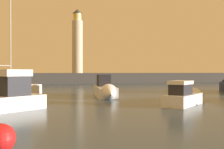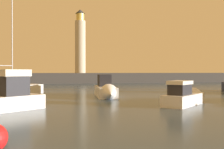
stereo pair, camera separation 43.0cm
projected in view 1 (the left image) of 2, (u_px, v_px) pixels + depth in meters
ground_plane at (94, 93)px, 32.83m from camera, size 220.00×220.00×0.00m
breakwater at (72, 78)px, 62.44m from camera, size 94.56×6.37×2.35m
lighthouse at (77, 43)px, 62.65m from camera, size 2.43×2.43×14.72m
motorboat_0 at (0, 99)px, 17.58m from camera, size 5.79×4.96×3.05m
motorboat_1 at (106, 90)px, 27.84m from camera, size 2.32×7.43×2.61m
motorboat_3 at (187, 96)px, 21.88m from camera, size 5.64×5.26×2.26m
sailboat_moored at (4, 90)px, 30.68m from camera, size 8.35×6.67×13.48m
mooring_buoy at (1, 138)px, 8.65m from camera, size 0.95×0.95×0.95m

